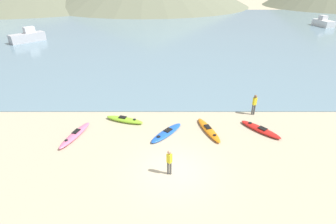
{
  "coord_description": "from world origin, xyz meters",
  "views": [
    {
      "loc": [
        -0.35,
        -11.89,
        10.12
      ],
      "look_at": [
        -0.41,
        6.35,
        0.5
      ],
      "focal_mm": 28.0,
      "sensor_mm": 36.0,
      "label": 1
    }
  ],
  "objects_px": {
    "kayak_on_sand_3": "(209,130)",
    "person_near_waterline": "(255,104)",
    "kayak_on_sand_0": "(261,129)",
    "person_near_foreground": "(170,161)",
    "moored_boat_0": "(29,37)",
    "kayak_on_sand_4": "(167,133)",
    "moored_boat_1": "(324,23)",
    "kayak_on_sand_2": "(76,135)",
    "kayak_on_sand_1": "(125,120)"
  },
  "relations": [
    {
      "from": "kayak_on_sand_1",
      "to": "kayak_on_sand_2",
      "type": "relative_size",
      "value": 0.88
    },
    {
      "from": "kayak_on_sand_2",
      "to": "kayak_on_sand_4",
      "type": "distance_m",
      "value": 6.41
    },
    {
      "from": "kayak_on_sand_4",
      "to": "person_near_foreground",
      "type": "xyz_separation_m",
      "value": [
        0.17,
        -4.2,
        0.81
      ]
    },
    {
      "from": "moored_boat_0",
      "to": "moored_boat_1",
      "type": "xyz_separation_m",
      "value": [
        57.13,
        14.85,
        -0.07
      ]
    },
    {
      "from": "kayak_on_sand_1",
      "to": "person_near_foreground",
      "type": "height_order",
      "value": "person_near_foreground"
    },
    {
      "from": "kayak_on_sand_1",
      "to": "kayak_on_sand_3",
      "type": "xyz_separation_m",
      "value": [
        6.29,
        -1.43,
        -0.04
      ]
    },
    {
      "from": "kayak_on_sand_0",
      "to": "kayak_on_sand_2",
      "type": "bearing_deg",
      "value": -176.64
    },
    {
      "from": "kayak_on_sand_0",
      "to": "moored_boat_0",
      "type": "height_order",
      "value": "moored_boat_0"
    },
    {
      "from": "person_near_foreground",
      "to": "moored_boat_1",
      "type": "height_order",
      "value": "moored_boat_1"
    },
    {
      "from": "kayak_on_sand_1",
      "to": "person_near_waterline",
      "type": "height_order",
      "value": "person_near_waterline"
    },
    {
      "from": "kayak_on_sand_1",
      "to": "moored_boat_0",
      "type": "distance_m",
      "value": 33.5
    },
    {
      "from": "person_near_foreground",
      "to": "moored_boat_0",
      "type": "height_order",
      "value": "moored_boat_0"
    },
    {
      "from": "kayak_on_sand_0",
      "to": "kayak_on_sand_3",
      "type": "height_order",
      "value": "kayak_on_sand_0"
    },
    {
      "from": "kayak_on_sand_4",
      "to": "moored_boat_1",
      "type": "distance_m",
      "value": 55.07
    },
    {
      "from": "kayak_on_sand_3",
      "to": "moored_boat_1",
      "type": "relative_size",
      "value": 0.68
    },
    {
      "from": "moored_boat_1",
      "to": "moored_boat_0",
      "type": "bearing_deg",
      "value": -165.43
    },
    {
      "from": "moored_boat_0",
      "to": "kayak_on_sand_4",
      "type": "bearing_deg",
      "value": -50.82
    },
    {
      "from": "moored_boat_0",
      "to": "kayak_on_sand_2",
      "type": "bearing_deg",
      "value": -59.72
    },
    {
      "from": "kayak_on_sand_2",
      "to": "person_near_waterline",
      "type": "xyz_separation_m",
      "value": [
        13.4,
        3.31,
        0.82
      ]
    },
    {
      "from": "kayak_on_sand_3",
      "to": "person_near_waterline",
      "type": "bearing_deg",
      "value": 33.37
    },
    {
      "from": "kayak_on_sand_0",
      "to": "kayak_on_sand_1",
      "type": "relative_size",
      "value": 0.95
    },
    {
      "from": "kayak_on_sand_1",
      "to": "person_near_waterline",
      "type": "distance_m",
      "value": 10.34
    },
    {
      "from": "kayak_on_sand_2",
      "to": "moored_boat_1",
      "type": "xyz_separation_m",
      "value": [
        40.22,
        43.81,
        0.65
      ]
    },
    {
      "from": "kayak_on_sand_2",
      "to": "moored_boat_1",
      "type": "height_order",
      "value": "moored_boat_1"
    },
    {
      "from": "person_near_foreground",
      "to": "moored_boat_0",
      "type": "xyz_separation_m",
      "value": [
        -23.49,
        32.81,
        -0.04
      ]
    },
    {
      "from": "kayak_on_sand_4",
      "to": "person_near_waterline",
      "type": "bearing_deg",
      "value": 22.94
    },
    {
      "from": "moored_boat_0",
      "to": "moored_boat_1",
      "type": "relative_size",
      "value": 1.02
    },
    {
      "from": "kayak_on_sand_2",
      "to": "person_near_waterline",
      "type": "bearing_deg",
      "value": 13.9
    },
    {
      "from": "kayak_on_sand_3",
      "to": "person_near_waterline",
      "type": "distance_m",
      "value": 4.81
    },
    {
      "from": "kayak_on_sand_2",
      "to": "kayak_on_sand_3",
      "type": "relative_size",
      "value": 1.01
    },
    {
      "from": "kayak_on_sand_0",
      "to": "person_near_waterline",
      "type": "relative_size",
      "value": 1.71
    },
    {
      "from": "moored_boat_0",
      "to": "kayak_on_sand_1",
      "type": "bearing_deg",
      "value": -53.2
    },
    {
      "from": "kayak_on_sand_2",
      "to": "person_near_waterline",
      "type": "distance_m",
      "value": 13.82
    },
    {
      "from": "kayak_on_sand_0",
      "to": "moored_boat_1",
      "type": "relative_size",
      "value": 0.58
    },
    {
      "from": "kayak_on_sand_0",
      "to": "kayak_on_sand_3",
      "type": "distance_m",
      "value": 3.77
    },
    {
      "from": "kayak_on_sand_4",
      "to": "person_near_waterline",
      "type": "distance_m",
      "value": 7.64
    },
    {
      "from": "moored_boat_1",
      "to": "kayak_on_sand_4",
      "type": "bearing_deg",
      "value": -127.89
    },
    {
      "from": "kayak_on_sand_0",
      "to": "person_near_waterline",
      "type": "distance_m",
      "value": 2.68
    },
    {
      "from": "person_near_foreground",
      "to": "moored_boat_1",
      "type": "relative_size",
      "value": 0.32
    },
    {
      "from": "kayak_on_sand_3",
      "to": "kayak_on_sand_4",
      "type": "xyz_separation_m",
      "value": [
        -3.04,
        -0.36,
        -0.02
      ]
    },
    {
      "from": "kayak_on_sand_3",
      "to": "kayak_on_sand_4",
      "type": "height_order",
      "value": "kayak_on_sand_3"
    },
    {
      "from": "kayak_on_sand_0",
      "to": "person_near_foreground",
      "type": "distance_m",
      "value": 8.13
    },
    {
      "from": "moored_boat_1",
      "to": "kayak_on_sand_3",
      "type": "bearing_deg",
      "value": -125.53
    },
    {
      "from": "kayak_on_sand_0",
      "to": "moored_boat_0",
      "type": "relative_size",
      "value": 0.57
    },
    {
      "from": "kayak_on_sand_0",
      "to": "kayak_on_sand_4",
      "type": "xyz_separation_m",
      "value": [
        -6.81,
        -0.42,
        -0.02
      ]
    },
    {
      "from": "person_near_waterline",
      "to": "moored_boat_1",
      "type": "bearing_deg",
      "value": 56.48
    },
    {
      "from": "moored_boat_1",
      "to": "kayak_on_sand_0",
      "type": "bearing_deg",
      "value": -122.11
    },
    {
      "from": "kayak_on_sand_1",
      "to": "kayak_on_sand_2",
      "type": "height_order",
      "value": "kayak_on_sand_1"
    },
    {
      "from": "kayak_on_sand_0",
      "to": "moored_boat_1",
      "type": "distance_m",
      "value": 50.81
    },
    {
      "from": "moored_boat_1",
      "to": "kayak_on_sand_2",
      "type": "bearing_deg",
      "value": -132.55
    }
  ]
}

